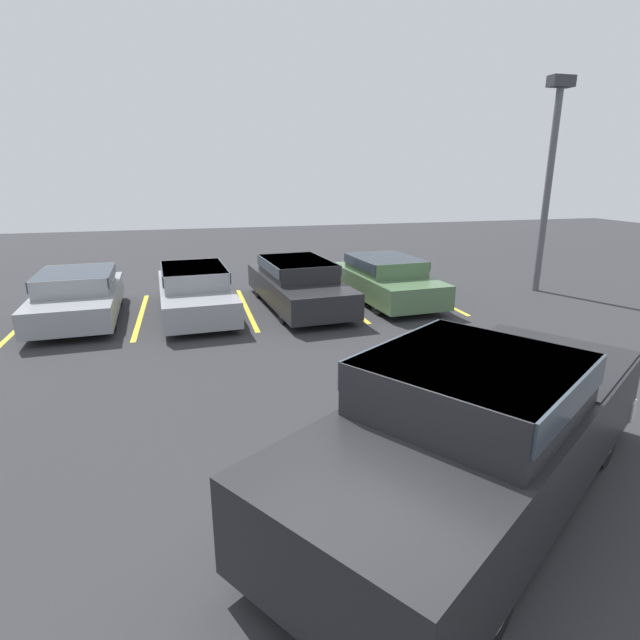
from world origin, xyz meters
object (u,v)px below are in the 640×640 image
object	(u,v)px
parked_sedan_b	(195,289)
wheel_stop_curb	(291,282)
light_post	(550,167)
parked_sedan_a	(77,294)
parked_sedan_c	(298,282)
parked_sedan_d	(385,278)
pickup_truck	(481,425)

from	to	relation	value
parked_sedan_b	wheel_stop_curb	size ratio (longest dim) A/B	2.38
parked_sedan_b	light_post	bearing A→B (deg)	86.76
parked_sedan_a	parked_sedan_b	world-z (taller)	parked_sedan_b
parked_sedan_c	parked_sedan_a	bearing A→B (deg)	-96.29
parked_sedan_d	parked_sedan_b	bearing A→B (deg)	-93.93
parked_sedan_b	parked_sedan_d	world-z (taller)	parked_sedan_d
pickup_truck	parked_sedan_b	distance (m)	9.02
pickup_truck	parked_sedan_a	xyz separation A→B (m)	(-5.62, 8.74, -0.22)
pickup_truck	light_post	bearing A→B (deg)	16.06
parked_sedan_b	wheel_stop_curb	xyz separation A→B (m)	(3.04, 2.80, -0.57)
pickup_truck	parked_sedan_c	distance (m)	8.56
pickup_truck	parked_sedan_d	distance (m)	8.86
parked_sedan_d	wheel_stop_curb	distance (m)	3.59
parked_sedan_b	parked_sedan_c	xyz separation A→B (m)	(2.68, -0.01, 0.04)
parked_sedan_a	light_post	world-z (taller)	light_post
parked_sedan_a	parked_sedan_c	size ratio (longest dim) A/B	0.89
parked_sedan_d	light_post	size ratio (longest dim) A/B	0.72
pickup_truck	wheel_stop_curb	distance (m)	11.39
parked_sedan_c	parked_sedan_d	distance (m)	2.50
light_post	wheel_stop_curb	world-z (taller)	light_post
parked_sedan_a	parked_sedan_c	world-z (taller)	parked_sedan_c
light_post	wheel_stop_curb	distance (m)	8.43
parked_sedan_b	light_post	world-z (taller)	light_post
parked_sedan_a	parked_sedan_b	distance (m)	2.79
parked_sedan_b	parked_sedan_d	bearing A→B (deg)	86.51
light_post	wheel_stop_curb	xyz separation A→B (m)	(-7.11, 2.80, -3.57)
parked_sedan_b	parked_sedan_d	size ratio (longest dim) A/B	1.06
parked_sedan_a	parked_sedan_d	distance (m)	7.97
parked_sedan_c	light_post	size ratio (longest dim) A/B	0.81
parked_sedan_c	parked_sedan_b	bearing A→B (deg)	-94.54
parked_sedan_a	wheel_stop_curb	xyz separation A→B (m)	(5.83, 2.63, -0.57)
parked_sedan_d	wheel_stop_curb	bearing A→B (deg)	-146.52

